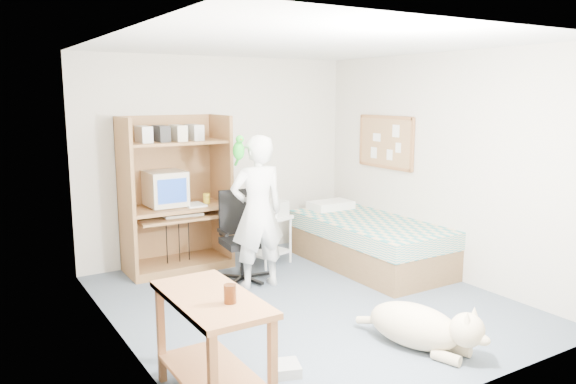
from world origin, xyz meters
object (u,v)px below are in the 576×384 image
at_px(bed, 369,242).
at_px(printer_cart, 268,232).
at_px(computer_hutch, 175,200).
at_px(person, 257,212).
at_px(office_chair, 241,248).
at_px(side_desk, 212,333).
at_px(dog, 422,326).

xyz_separation_m(bed, printer_cart, (-1.00, 0.69, 0.11)).
relative_size(computer_hutch, printer_cart, 3.03).
bearing_deg(bed, person, 177.74).
relative_size(office_chair, printer_cart, 1.65).
bearing_deg(side_desk, office_chair, 58.77).
bearing_deg(office_chair, side_desk, -115.25).
height_order(bed, printer_cart, bed).
bearing_deg(side_desk, computer_hutch, 73.86).
bearing_deg(office_chair, bed, -7.32).
distance_m(office_chair, printer_cart, 0.63).
distance_m(computer_hutch, person, 1.18).
height_order(person, printer_cart, person).
xyz_separation_m(dog, printer_cart, (0.08, 2.66, 0.20)).
distance_m(side_desk, printer_cart, 3.12).
xyz_separation_m(side_desk, office_chair, (1.32, 2.18, -0.14)).
xyz_separation_m(office_chair, dog, (0.45, -2.33, -0.16)).
bearing_deg(computer_hutch, dog, -73.48).
bearing_deg(office_chair, computer_hutch, 127.77).
xyz_separation_m(bed, dog, (-1.08, -1.97, -0.10)).
distance_m(office_chair, dog, 2.38).
height_order(computer_hutch, person, computer_hutch).
bearing_deg(person, printer_cart, -121.60).
xyz_separation_m(computer_hutch, person, (0.52, -1.06, -0.01)).
bearing_deg(side_desk, bed, 32.50).
relative_size(side_desk, printer_cart, 1.68).
distance_m(side_desk, office_chair, 2.55).
bearing_deg(bed, dog, -118.74).
xyz_separation_m(computer_hutch, dog, (0.92, -3.09, -0.63)).
bearing_deg(printer_cart, office_chair, -164.71).
bearing_deg(printer_cart, person, -144.11).
bearing_deg(person, computer_hutch, -58.16).
bearing_deg(bed, printer_cart, 145.25).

